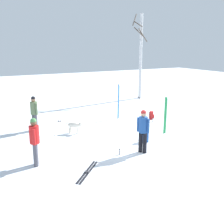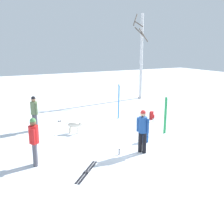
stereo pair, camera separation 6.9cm
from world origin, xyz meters
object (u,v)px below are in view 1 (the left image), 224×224
Objects in this scene: ski_pair_planted_0 at (118,102)px; ski_pair_lying_1 at (59,122)px; backpack_0 at (145,137)px; dog at (75,126)px; ski_pair_lying_0 at (88,172)px; backpack_1 at (152,115)px; birch_tree_3 at (141,55)px; person_0 at (35,139)px; person_2 at (34,111)px; water_bottle_0 at (120,152)px; ski_poles_0 at (139,109)px; ski_pair_planted_1 at (165,116)px; person_1 at (143,128)px; water_bottle_1 at (153,120)px.

ski_pair_lying_1 is at bearing 165.01° from ski_pair_planted_0.
ski_pair_planted_0 is at bearing 76.64° from backpack_0.
dog reaches higher than ski_pair_lying_0.
backpack_1 is 7.08m from birch_tree_3.
backpack_0 is (4.72, 0.12, -0.77)m from person_0.
backpack_0 is at bearing -64.67° from ski_pair_lying_1.
ski_pair_lying_0 is 3.08× the size of backpack_1.
person_2 is 2.15m from dog.
person_0 is 7.88m from backpack_1.
ski_pair_lying_1 is 5.59m from water_bottle_0.
backpack_1 is (4.77, 0.35, -0.17)m from dog.
backpack_1 is (1.00, 0.15, -0.53)m from ski_poles_0.
person_2 is 7.08× the size of water_bottle_0.
ski_pair_planted_0 is at bearing 145.66° from backpack_1.
ski_pair_planted_1 reaches higher than ski_poles_0.
person_0 is at bearing -102.62° from person_2.
water_bottle_0 is (-4.19, -3.62, -0.10)m from backpack_1.
birch_tree_3 is at bearing 25.23° from ski_pair_lying_1.
ski_pair_planted_0 is 0.31× the size of birch_tree_3.
dog reaches higher than ski_pair_lying_1.
person_2 is at bearing 147.58° from ski_pair_planted_1.
water_bottle_0 is (3.04, -0.58, -0.87)m from person_0.
person_0 reaches higher than water_bottle_0.
ski_pair_lying_1 is at bearing 115.33° from backpack_0.
ski_pair_planted_1 is 5.82m from ski_pair_lying_1.
ski_pair_lying_0 and ski_pair_lying_1 have the same top height.
person_2 is (0.91, 4.06, 0.00)m from person_0.
dog is at bearing -156.14° from ski_pair_planted_0.
person_1 is 0.27× the size of birch_tree_3.
water_bottle_0 is at bearing -119.25° from ski_pair_planted_0.
ski_pair_planted_1 reaches higher than water_bottle_1.
ski_pair_planted_0 reaches higher than person_1.
ski_pair_planted_1 is at bearing -89.71° from ski_poles_0.
ski_poles_0 is 1.02m from water_bottle_1.
water_bottle_1 is at bearing -29.14° from ski_poles_0.
birch_tree_3 is (10.20, 8.64, 2.39)m from person_0.
ski_poles_0 is at bearing -124.58° from birch_tree_3.
person_0 is 6.28m from ski_pair_planted_1.
ski_pair_planted_1 is 3.52m from water_bottle_0.
person_1 is 4.53m from water_bottle_1.
ski_poles_0 is (5.32, -1.17, -0.23)m from person_2.
ski_pair_lying_0 is 0.76× the size of ski_pair_lying_1.
ski_pair_lying_1 is (2.42, 4.97, -0.97)m from person_0.
dog is 4.48m from water_bottle_1.
ski_pair_lying_1 is at bearing 64.05° from person_0.
person_0 is 7.00m from ski_pair_planted_0.
person_1 is at bearing -11.45° from person_0.
birch_tree_3 is (2.97, 5.60, 3.16)m from backpack_1.
backpack_0 is at bearing -130.71° from backpack_1.
water_bottle_0 is (-1.68, -0.70, -0.10)m from backpack_0.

